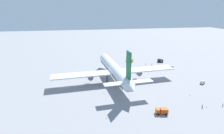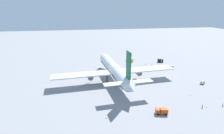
{
  "view_description": "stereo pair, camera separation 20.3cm",
  "coord_description": "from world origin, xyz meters",
  "views": [
    {
      "loc": [
        -111.68,
        22.71,
        44.89
      ],
      "look_at": [
        5.21,
        0.4,
        7.43
      ],
      "focal_mm": 30.17,
      "sensor_mm": 36.0,
      "label": 1
    },
    {
      "loc": [
        -111.71,
        22.51,
        44.89
      ],
      "look_at": [
        5.21,
        0.4,
        7.43
      ],
      "focal_mm": 30.17,
      "sensor_mm": 36.0,
      "label": 2
    }
  ],
  "objects": [
    {
      "name": "service_van",
      "position": [
        -15.95,
        -52.65,
        1.03
      ],
      "size": [
        4.0,
        4.32,
        1.97
      ],
      "color": "silver",
      "rests_on": "ground"
    },
    {
      "name": "airliner",
      "position": [
        -1.27,
        -0.13,
        7.54
      ],
      "size": [
        69.43,
        78.07,
        24.9
      ],
      "color": "silver",
      "rests_on": "ground"
    },
    {
      "name": "ground_worker_2",
      "position": [
        28.68,
        -32.44,
        0.85
      ],
      "size": [
        0.57,
        0.57,
        1.68
      ],
      "color": "#3F3F47",
      "rests_on": "ground"
    },
    {
      "name": "traffic_cone_3",
      "position": [
        -43.01,
        11.97,
        0.28
      ],
      "size": [
        0.36,
        0.36,
        0.55
      ],
      "primitive_type": "cone",
      "color": "orange",
      "rests_on": "ground"
    },
    {
      "name": "traffic_cone_2",
      "position": [
        -42.58,
        -35.96,
        0.28
      ],
      "size": [
        0.36,
        0.36,
        0.55
      ],
      "primitive_type": "cone",
      "color": "orange",
      "rests_on": "ground"
    },
    {
      "name": "ground_plane",
      "position": [
        0.0,
        0.0,
        0.0
      ],
      "size": [
        600.0,
        600.0,
        0.0
      ],
      "primitive_type": "plane",
      "color": "gray"
    },
    {
      "name": "traffic_cone_1",
      "position": [
        41.2,
        -9.74,
        0.28
      ],
      "size": [
        0.36,
        0.36,
        0.55
      ],
      "primitive_type": "cone",
      "color": "orange",
      "rests_on": "ground"
    },
    {
      "name": "ground_worker_3",
      "position": [
        25.98,
        -36.51,
        0.82
      ],
      "size": [
        0.54,
        0.54,
        1.63
      ],
      "color": "#3F3F47",
      "rests_on": "ground"
    },
    {
      "name": "service_truck_0",
      "position": [
        34.15,
        -47.46,
        1.57
      ],
      "size": [
        3.72,
        5.19,
        2.86
      ],
      "color": "black",
      "rests_on": "ground"
    },
    {
      "name": "ground_worker_1",
      "position": [
        -42.85,
        -44.37,
        0.83
      ],
      "size": [
        0.57,
        0.57,
        1.64
      ],
      "color": "#3F3F47",
      "rests_on": "ground"
    },
    {
      "name": "service_truck_3",
      "position": [
        41.2,
        -22.13,
        1.51
      ],
      "size": [
        6.42,
        5.81,
        2.81
      ],
      "color": "yellow",
      "rests_on": "ground"
    },
    {
      "name": "service_truck_2",
      "position": [
        -43.73,
        -12.75,
        1.46
      ],
      "size": [
        3.64,
        5.69,
        2.61
      ],
      "color": "#BF4C14",
      "rests_on": "ground"
    },
    {
      "name": "baggage_cart_0",
      "position": [
        18.78,
        -50.31,
        0.74
      ],
      "size": [
        1.66,
        2.85,
        1.35
      ],
      "color": "#26598C",
      "rests_on": "ground"
    },
    {
      "name": "traffic_cone_0",
      "position": [
        -29.88,
        -35.33,
        0.28
      ],
      "size": [
        0.36,
        0.36,
        0.55
      ],
      "primitive_type": "cone",
      "color": "orange",
      "rests_on": "ground"
    },
    {
      "name": "ground_worker_0",
      "position": [
        -42.54,
        -33.69,
        0.9
      ],
      "size": [
        0.51,
        0.51,
        1.77
      ],
      "color": "black",
      "rests_on": "ground"
    }
  ]
}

